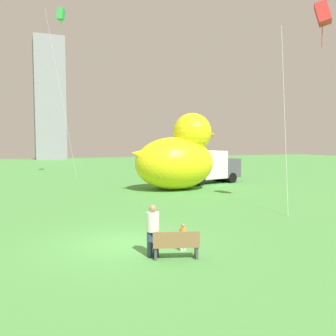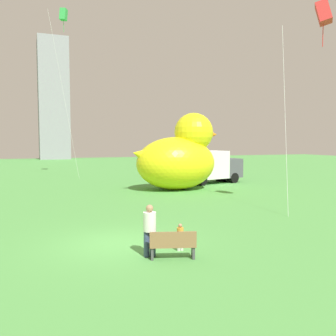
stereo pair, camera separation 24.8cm
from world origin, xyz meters
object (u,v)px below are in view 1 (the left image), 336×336
Objects in this scene: park_bench at (176,244)px; person_adult at (153,228)px; giant_inflatable_duck at (178,157)px; kite_red at (322,15)px; kite_green at (61,15)px; person_child at (183,236)px; box_truck at (207,167)px.

park_bench is 0.91× the size of person_adult.
giant_inflatable_duck is 13.58m from kite_red.
kite_red is (10.74, -23.12, -5.86)m from kite_green.
kite_red is (3.55, -10.63, 7.68)m from giant_inflatable_duck.
giant_inflatable_duck is 0.42× the size of kite_green.
person_child is 0.15× the size of box_truck.
person_adult is 0.27× the size of box_truck.
person_child is 31.19m from kite_green.
park_bench is 14.75m from kite_red.
person_adult is at bearing -122.32° from box_truck.
kite_green is at bearing 139.32° from box_truck.
park_bench is at bearing -155.31° from kite_red.
kite_red is (10.68, 4.12, 9.26)m from person_adult.
box_truck is at bearing 57.68° from person_adult.
kite_red is at bearing 21.11° from person_adult.
kite_green is at bearing 91.33° from park_bench.
box_truck is 0.57× the size of kite_red.
person_adult is at bearing 139.12° from park_bench.
box_truck is (11.15, 17.62, 0.52)m from person_adult.
park_bench is 0.91m from person_adult.
person_child is at bearing 10.83° from person_adult.
person_adult reaches higher than person_child.
giant_inflatable_duck reaches higher than person_adult.
person_adult reaches higher than park_bench.
park_bench is 0.09× the size of kite_green.
person_child reaches higher than park_bench.
person_child is 0.13× the size of giant_inflatable_duck.
person_child is at bearing -157.73° from kite_red.
giant_inflatable_duck is at bearing -144.43° from box_truck.
person_adult is 16.46m from giant_inflatable_duck.
person_child is at bearing -112.38° from giant_inflatable_duck.
person_child is 0.06× the size of kite_green.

